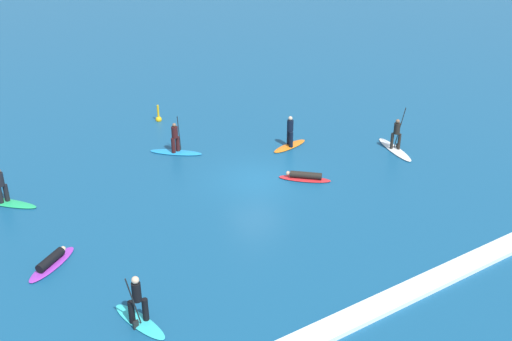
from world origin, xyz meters
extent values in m
plane|color=navy|center=(0.00, 0.00, 0.00)|extent=(120.00, 120.00, 0.00)
ellipsoid|color=#1E8CD1|center=(-1.86, 5.03, 0.04)|extent=(2.59, 2.45, 0.08)
cylinder|color=#381414|center=(-2.01, 4.99, 0.49)|extent=(0.30, 0.30, 0.82)
cylinder|color=#381414|center=(-1.72, 5.08, 0.49)|extent=(0.30, 0.30, 0.82)
cylinder|color=#381414|center=(-1.86, 5.03, 1.20)|extent=(0.48, 0.48, 0.60)
sphere|color=brown|center=(-1.86, 5.03, 1.61)|extent=(0.28, 0.28, 0.20)
cylinder|color=black|center=(-1.57, 5.13, 1.07)|extent=(0.27, 0.29, 1.96)
cube|color=black|center=(-1.57, 5.13, 0.14)|extent=(0.18, 0.19, 0.32)
ellipsoid|color=red|center=(2.00, -1.28, 0.04)|extent=(2.31, 2.26, 0.08)
cylinder|color=black|center=(2.04, -1.31, 0.25)|extent=(1.33, 1.30, 0.33)
sphere|color=tan|center=(1.41, -0.70, 0.27)|extent=(0.30, 0.30, 0.21)
ellipsoid|color=#33C6CC|center=(-8.90, -6.73, 0.04)|extent=(1.20, 2.58, 0.09)
cylinder|color=black|center=(-9.11, -6.66, 0.49)|extent=(0.25, 0.25, 0.81)
cylinder|color=black|center=(-8.68, -6.79, 0.49)|extent=(0.25, 0.25, 0.81)
cylinder|color=black|center=(-8.90, -6.73, 1.24)|extent=(0.37, 0.37, 0.68)
sphere|color=beige|center=(-8.90, -6.73, 1.70)|extent=(0.30, 0.30, 0.25)
cylinder|color=black|center=(-9.10, -6.93, 1.08)|extent=(0.44, 0.15, 1.97)
cube|color=black|center=(-9.10, -6.93, 0.15)|extent=(0.21, 0.11, 0.32)
ellipsoid|color=purple|center=(-10.39, -1.88, 0.05)|extent=(2.41, 2.05, 0.10)
cylinder|color=black|center=(-10.43, -1.91, 0.28)|extent=(1.26, 1.07, 0.35)
sphere|color=beige|center=(-9.81, -1.45, 0.30)|extent=(0.29, 0.29, 0.21)
ellipsoid|color=#23B266|center=(-10.81, 4.16, 0.05)|extent=(2.63, 2.93, 0.09)
cylinder|color=black|center=(-10.67, 4.19, 0.49)|extent=(0.31, 0.31, 0.80)
cylinder|color=black|center=(-10.95, 4.14, 0.49)|extent=(0.31, 0.31, 0.80)
cylinder|color=black|center=(-10.81, 4.16, 1.21)|extent=(0.45, 0.45, 0.64)
ellipsoid|color=orange|center=(3.76, 2.40, 0.05)|extent=(2.56, 1.21, 0.09)
cylinder|color=black|center=(3.69, 2.19, 0.51)|extent=(0.25, 0.25, 0.84)
cylinder|color=black|center=(3.83, 2.61, 0.51)|extent=(0.25, 0.25, 0.84)
cylinder|color=black|center=(3.76, 2.40, 1.24)|extent=(0.42, 0.42, 0.62)
sphere|color=beige|center=(3.76, 2.40, 1.66)|extent=(0.27, 0.27, 0.22)
ellipsoid|color=white|center=(8.26, -1.08, 0.05)|extent=(1.53, 3.35, 0.09)
cylinder|color=black|center=(8.39, -1.22, 0.53)|extent=(0.20, 0.20, 0.88)
cylinder|color=black|center=(8.13, -0.95, 0.53)|extent=(0.20, 0.20, 0.88)
cylinder|color=black|center=(8.26, -1.08, 1.27)|extent=(0.41, 0.41, 0.59)
sphere|color=brown|center=(8.26, -1.08, 1.68)|extent=(0.28, 0.28, 0.22)
cylinder|color=black|center=(8.56, -1.01, 1.23)|extent=(0.49, 0.18, 2.23)
cube|color=black|center=(8.56, -1.01, 0.15)|extent=(0.21, 0.11, 0.32)
sphere|color=yellow|center=(-0.62, 9.97, 0.09)|extent=(0.38, 0.38, 0.38)
cylinder|color=yellow|center=(-0.62, 9.97, 0.51)|extent=(0.13, 0.13, 1.01)
cube|color=white|center=(0.00, -10.45, 0.09)|extent=(15.98, 0.90, 0.18)
camera|label=1|loc=(-14.01, -21.65, 12.90)|focal=41.52mm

